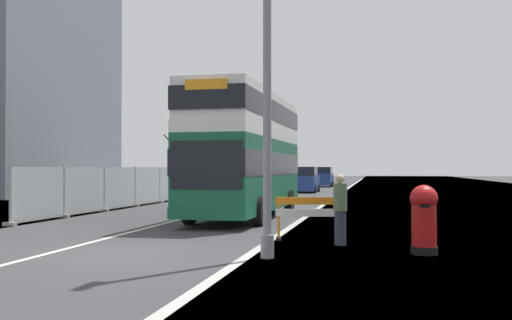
{
  "coord_description": "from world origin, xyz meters",
  "views": [
    {
      "loc": [
        5.58,
        -12.11,
        1.92
      ],
      "look_at": [
        1.67,
        6.57,
        2.2
      ],
      "focal_mm": 40.72,
      "sensor_mm": 36.0,
      "label": 1
    }
  ],
  "objects_px": {
    "red_pillar_postbox": "(424,216)",
    "car_far_side": "(324,177)",
    "car_receding_mid": "(306,180)",
    "car_receding_far": "(275,179)",
    "double_decker_bus": "(247,152)",
    "car_oncoming_near": "(235,182)",
    "roadworks_barrier": "(308,213)",
    "lamppost_foreground": "(267,72)",
    "pedestrian_at_kerb": "(340,210)"
  },
  "relations": [
    {
      "from": "car_oncoming_near",
      "to": "car_receding_far",
      "type": "xyz_separation_m",
      "value": [
        0.34,
        14.56,
        0.03
      ]
    },
    {
      "from": "lamppost_foreground",
      "to": "car_far_side",
      "type": "bearing_deg",
      "value": 93.76
    },
    {
      "from": "car_receding_mid",
      "to": "car_receding_far",
      "type": "bearing_deg",
      "value": 116.63
    },
    {
      "from": "lamppost_foreground",
      "to": "car_receding_far",
      "type": "relative_size",
      "value": 2.06
    },
    {
      "from": "double_decker_bus",
      "to": "lamppost_foreground",
      "type": "bearing_deg",
      "value": -74.77
    },
    {
      "from": "lamppost_foreground",
      "to": "roadworks_barrier",
      "type": "relative_size",
      "value": 4.77
    },
    {
      "from": "double_decker_bus",
      "to": "car_far_side",
      "type": "xyz_separation_m",
      "value": [
        -0.47,
        38.59,
        -1.58
      ]
    },
    {
      "from": "double_decker_bus",
      "to": "car_receding_far",
      "type": "height_order",
      "value": "double_decker_bus"
    },
    {
      "from": "red_pillar_postbox",
      "to": "car_far_side",
      "type": "distance_m",
      "value": 47.74
    },
    {
      "from": "car_receding_far",
      "to": "red_pillar_postbox",
      "type": "bearing_deg",
      "value": -75.53
    },
    {
      "from": "double_decker_bus",
      "to": "car_oncoming_near",
      "type": "height_order",
      "value": "double_decker_bus"
    },
    {
      "from": "roadworks_barrier",
      "to": "car_receding_far",
      "type": "xyz_separation_m",
      "value": [
        -7.65,
        38.63,
        0.23
      ]
    },
    {
      "from": "car_oncoming_near",
      "to": "car_receding_far",
      "type": "distance_m",
      "value": 14.56
    },
    {
      "from": "lamppost_foreground",
      "to": "car_oncoming_near",
      "type": "xyz_separation_m",
      "value": [
        -7.49,
        27.37,
        -3.07
      ]
    },
    {
      "from": "pedestrian_at_kerb",
      "to": "roadworks_barrier",
      "type": "bearing_deg",
      "value": 136.23
    },
    {
      "from": "double_decker_bus",
      "to": "pedestrian_at_kerb",
      "type": "bearing_deg",
      "value": -61.42
    },
    {
      "from": "double_decker_bus",
      "to": "car_receding_mid",
      "type": "xyz_separation_m",
      "value": [
        -0.59,
        24.27,
        -1.59
      ]
    },
    {
      "from": "car_oncoming_near",
      "to": "double_decker_bus",
      "type": "bearing_deg",
      "value": -74.65
    },
    {
      "from": "lamppost_foreground",
      "to": "red_pillar_postbox",
      "type": "bearing_deg",
      "value": 21.23
    },
    {
      "from": "red_pillar_postbox",
      "to": "car_oncoming_near",
      "type": "relative_size",
      "value": 0.38
    },
    {
      "from": "lamppost_foreground",
      "to": "car_oncoming_near",
      "type": "relative_size",
      "value": 2.09
    },
    {
      "from": "lamppost_foreground",
      "to": "double_decker_bus",
      "type": "bearing_deg",
      "value": 105.23
    },
    {
      "from": "car_receding_mid",
      "to": "roadworks_barrier",
      "type": "bearing_deg",
      "value": -82.99
    },
    {
      "from": "red_pillar_postbox",
      "to": "roadworks_barrier",
      "type": "relative_size",
      "value": 0.87
    },
    {
      "from": "double_decker_bus",
      "to": "car_receding_far",
      "type": "xyz_separation_m",
      "value": [
        -4.43,
        31.93,
        -1.59
      ]
    },
    {
      "from": "car_receding_mid",
      "to": "car_far_side",
      "type": "xyz_separation_m",
      "value": [
        0.12,
        14.32,
        0.01
      ]
    },
    {
      "from": "double_decker_bus",
      "to": "red_pillar_postbox",
      "type": "xyz_separation_m",
      "value": [
        6.06,
        -8.7,
        -1.71
      ]
    },
    {
      "from": "roadworks_barrier",
      "to": "car_receding_far",
      "type": "distance_m",
      "value": 39.38
    },
    {
      "from": "car_oncoming_near",
      "to": "car_far_side",
      "type": "relative_size",
      "value": 0.93
    },
    {
      "from": "red_pillar_postbox",
      "to": "car_receding_far",
      "type": "relative_size",
      "value": 0.38
    },
    {
      "from": "red_pillar_postbox",
      "to": "car_receding_mid",
      "type": "distance_m",
      "value": 33.64
    },
    {
      "from": "car_oncoming_near",
      "to": "car_far_side",
      "type": "distance_m",
      "value": 21.65
    },
    {
      "from": "car_oncoming_near",
      "to": "car_far_side",
      "type": "height_order",
      "value": "car_far_side"
    },
    {
      "from": "double_decker_bus",
      "to": "car_oncoming_near",
      "type": "distance_m",
      "value": 18.08
    },
    {
      "from": "car_receding_mid",
      "to": "pedestrian_at_kerb",
      "type": "bearing_deg",
      "value": -81.58
    },
    {
      "from": "roadworks_barrier",
      "to": "car_far_side",
      "type": "bearing_deg",
      "value": 94.66
    },
    {
      "from": "car_receding_mid",
      "to": "pedestrian_at_kerb",
      "type": "height_order",
      "value": "car_receding_mid"
    },
    {
      "from": "roadworks_barrier",
      "to": "car_receding_mid",
      "type": "height_order",
      "value": "car_receding_mid"
    },
    {
      "from": "lamppost_foreground",
      "to": "car_receding_mid",
      "type": "distance_m",
      "value": 34.56
    },
    {
      "from": "car_receding_mid",
      "to": "car_receding_far",
      "type": "relative_size",
      "value": 1.04
    },
    {
      "from": "red_pillar_postbox",
      "to": "lamppost_foreground",
      "type": "bearing_deg",
      "value": -158.77
    },
    {
      "from": "lamppost_foreground",
      "to": "pedestrian_at_kerb",
      "type": "bearing_deg",
      "value": 60.09
    },
    {
      "from": "double_decker_bus",
      "to": "roadworks_barrier",
      "type": "height_order",
      "value": "double_decker_bus"
    },
    {
      "from": "car_receding_far",
      "to": "roadworks_barrier",
      "type": "bearing_deg",
      "value": -78.8
    },
    {
      "from": "roadworks_barrier",
      "to": "car_far_side",
      "type": "height_order",
      "value": "car_far_side"
    },
    {
      "from": "red_pillar_postbox",
      "to": "car_oncoming_near",
      "type": "distance_m",
      "value": 28.23
    },
    {
      "from": "car_oncoming_near",
      "to": "car_receding_mid",
      "type": "distance_m",
      "value": 8.07
    },
    {
      "from": "lamppost_foreground",
      "to": "pedestrian_at_kerb",
      "type": "xyz_separation_m",
      "value": [
        1.4,
        2.43,
        -3.12
      ]
    },
    {
      "from": "double_decker_bus",
      "to": "car_oncoming_near",
      "type": "xyz_separation_m",
      "value": [
        -4.77,
        17.37,
        -1.62
      ]
    },
    {
      "from": "car_receding_mid",
      "to": "double_decker_bus",
      "type": "bearing_deg",
      "value": -88.6
    }
  ]
}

